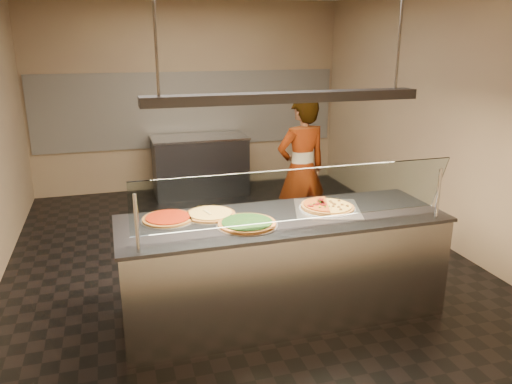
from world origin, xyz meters
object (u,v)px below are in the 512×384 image
object	(u,v)px
pizza_spinach	(247,223)
heat_lamp_housing	(285,97)
pizza_spatula	(214,213)
prep_table	(200,165)
serving_counter	(282,266)
pizza_tomato	(168,218)
worker	(301,170)
pizza_cheese	(210,214)
sneeze_guard	(298,196)
perforated_tray	(327,208)
half_pizza_sausage	(339,205)
half_pizza_pepperoni	(315,207)

from	to	relation	value
pizza_spinach	heat_lamp_housing	world-z (taller)	heat_lamp_housing
pizza_spatula	prep_table	xyz separation A→B (m)	(0.55, 3.69, -0.49)
serving_counter	pizza_spinach	size ratio (longest dim) A/B	5.52
pizza_tomato	worker	world-z (taller)	worker
pizza_spinach	pizza_cheese	size ratio (longest dim) A/B	1.12
sneeze_guard	pizza_spatula	bearing A→B (deg)	137.51
pizza_spinach	prep_table	xyz separation A→B (m)	(0.33, 3.97, -0.48)
pizza_spinach	worker	bearing A→B (deg)	55.79
pizza_spinach	perforated_tray	bearing A→B (deg)	13.05
pizza_spinach	prep_table	size ratio (longest dim) A/B	0.34
perforated_tray	half_pizza_sausage	bearing A→B (deg)	-0.62
pizza_spatula	pizza_cheese	bearing A→B (deg)	123.42
pizza_cheese	pizza_tomato	size ratio (longest dim) A/B	1.00
serving_counter	heat_lamp_housing	world-z (taller)	heat_lamp_housing
pizza_tomato	pizza_spatula	world-z (taller)	pizza_spatula
pizza_spatula	prep_table	bearing A→B (deg)	81.52
sneeze_guard	pizza_spatula	xyz separation A→B (m)	(-0.57, 0.52, -0.27)
worker	heat_lamp_housing	world-z (taller)	heat_lamp_housing
half_pizza_pepperoni	pizza_cheese	world-z (taller)	half_pizza_pepperoni
half_pizza_pepperoni	worker	world-z (taller)	worker
half_pizza_sausage	pizza_spinach	size ratio (longest dim) A/B	1.02
serving_counter	pizza_tomato	xyz separation A→B (m)	(-0.96, 0.22, 0.48)
serving_counter	half_pizza_sausage	bearing A→B (deg)	8.30
half_pizza_sausage	pizza_tomato	world-z (taller)	half_pizza_sausage
perforated_tray	pizza_tomato	bearing A→B (deg)	174.68
perforated_tray	heat_lamp_housing	size ratio (longest dim) A/B	0.31
pizza_cheese	pizza_spatula	bearing A→B (deg)	-56.58
perforated_tray	pizza_spinach	bearing A→B (deg)	-166.95
prep_table	heat_lamp_housing	distance (m)	4.15
perforated_tray	pizza_cheese	distance (m)	1.05
prep_table	heat_lamp_housing	world-z (taller)	heat_lamp_housing
prep_table	heat_lamp_housing	bearing A→B (deg)	-89.68
serving_counter	pizza_cheese	world-z (taller)	pizza_cheese
sneeze_guard	pizza_spatula	world-z (taller)	sneeze_guard
pizza_spinach	pizza_spatula	distance (m)	0.36
pizza_cheese	prep_table	bearing A→B (deg)	81.09
perforated_tray	half_pizza_pepperoni	distance (m)	0.12
serving_counter	worker	bearing A→B (deg)	63.29
perforated_tray	pizza_tomato	distance (m)	1.42
pizza_tomato	worker	bearing A→B (deg)	38.11
serving_counter	pizza_tomato	size ratio (longest dim) A/B	6.16
heat_lamp_housing	half_pizza_sausage	bearing A→B (deg)	8.30
sneeze_guard	perforated_tray	bearing A→B (deg)	43.49
half_pizza_sausage	pizza_cheese	size ratio (longest dim) A/B	1.14
pizza_spinach	sneeze_guard	bearing A→B (deg)	-34.38
pizza_cheese	heat_lamp_housing	world-z (taller)	heat_lamp_housing
half_pizza_sausage	pizza_tomato	size ratio (longest dim) A/B	1.14
heat_lamp_housing	pizza_tomato	bearing A→B (deg)	167.37
perforated_tray	heat_lamp_housing	bearing A→B (deg)	-169.44
perforated_tray	serving_counter	bearing A→B (deg)	-169.44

